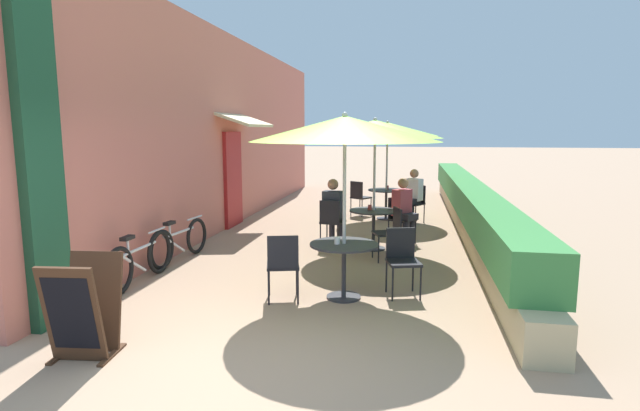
# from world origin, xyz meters

# --- Properties ---
(ground_plane) EXTENTS (120.00, 120.00, 0.00)m
(ground_plane) POSITION_xyz_m (0.00, 0.00, 0.00)
(ground_plane) COLOR #9E7F66
(cafe_facade_wall) EXTENTS (0.98, 14.37, 4.20)m
(cafe_facade_wall) POSITION_xyz_m (-2.54, 7.05, 2.09)
(cafe_facade_wall) COLOR #C66B5B
(cafe_facade_wall) RESTS_ON ground_plane
(planter_hedge) EXTENTS (0.60, 13.37, 1.01)m
(planter_hedge) POSITION_xyz_m (2.75, 7.09, 0.54)
(planter_hedge) COLOR tan
(planter_hedge) RESTS_ON ground_plane
(patio_table_near) EXTENTS (0.87, 0.87, 0.72)m
(patio_table_near) POSITION_xyz_m (0.69, 2.05, 0.55)
(patio_table_near) COLOR #28282D
(patio_table_near) RESTS_ON ground_plane
(patio_umbrella_near) EXTENTS (2.36, 2.36, 2.36)m
(patio_umbrella_near) POSITION_xyz_m (0.69, 2.05, 2.15)
(patio_umbrella_near) COLOR #B7B7BC
(patio_umbrella_near) RESTS_ON ground_plane
(cafe_chair_near_left) EXTENTS (0.49, 0.49, 0.87)m
(cafe_chair_near_left) POSITION_xyz_m (-0.04, 1.77, 0.52)
(cafe_chair_near_left) COLOR black
(cafe_chair_near_left) RESTS_ON ground_plane
(cafe_chair_near_right) EXTENTS (0.49, 0.49, 0.87)m
(cafe_chair_near_right) POSITION_xyz_m (1.42, 2.32, 0.52)
(cafe_chair_near_right) COLOR black
(cafe_chair_near_right) RESTS_ON ground_plane
(coffee_cup_near) EXTENTS (0.07, 0.07, 0.09)m
(coffee_cup_near) POSITION_xyz_m (0.60, 2.01, 0.76)
(coffee_cup_near) COLOR white
(coffee_cup_near) RESTS_ON patio_table_near
(patio_table_mid) EXTENTS (0.87, 0.87, 0.72)m
(patio_table_mid) POSITION_xyz_m (0.87, 4.77, 0.55)
(patio_table_mid) COLOR #28282D
(patio_table_mid) RESTS_ON ground_plane
(patio_umbrella_mid) EXTENTS (2.36, 2.36, 2.36)m
(patio_umbrella_mid) POSITION_xyz_m (0.87, 4.77, 2.15)
(patio_umbrella_mid) COLOR #B7B7BC
(patio_umbrella_mid) RESTS_ON ground_plane
(cafe_chair_mid_left) EXTENTS (0.46, 0.46, 0.87)m
(cafe_chair_mid_left) POSITION_xyz_m (0.09, 4.84, 0.52)
(cafe_chair_mid_left) COLOR black
(cafe_chair_mid_left) RESTS_ON ground_plane
(seated_patron_mid_left) EXTENTS (0.39, 0.45, 1.25)m
(seated_patron_mid_left) POSITION_xyz_m (0.11, 4.95, 0.69)
(seated_patron_mid_left) COLOR #23232D
(seated_patron_mid_left) RESTS_ON ground_plane
(cafe_chair_mid_right) EXTENTS (0.51, 0.51, 0.87)m
(cafe_chair_mid_right) POSITION_xyz_m (1.20, 4.07, 0.52)
(cafe_chair_mid_right) COLOR black
(cafe_chair_mid_right) RESTS_ON ground_plane
(cafe_chair_mid_back) EXTENTS (0.56, 0.56, 0.87)m
(cafe_chair_mid_back) POSITION_xyz_m (1.31, 5.42, 0.52)
(cafe_chair_mid_back) COLOR black
(cafe_chair_mid_back) RESTS_ON ground_plane
(seated_patron_mid_back) EXTENTS (0.51, 0.50, 1.25)m
(seated_patron_mid_back) POSITION_xyz_m (1.40, 5.34, 0.69)
(seated_patron_mid_back) COLOR #23232D
(seated_patron_mid_back) RESTS_ON ground_plane
(coffee_cup_mid) EXTENTS (0.07, 0.07, 0.09)m
(coffee_cup_mid) POSITION_xyz_m (0.79, 4.80, 0.76)
(coffee_cup_mid) COLOR #B73D3D
(coffee_cup_mid) RESTS_ON patio_table_mid
(patio_table_far) EXTENTS (0.87, 0.87, 0.72)m
(patio_table_far) POSITION_xyz_m (0.94, 7.92, 0.55)
(patio_table_far) COLOR #28282D
(patio_table_far) RESTS_ON ground_plane
(patio_umbrella_far) EXTENTS (2.36, 2.36, 2.36)m
(patio_umbrella_far) POSITION_xyz_m (0.94, 7.92, 2.15)
(patio_umbrella_far) COLOR #B7B7BC
(patio_umbrella_far) RESTS_ON ground_plane
(cafe_chair_far_left) EXTENTS (0.55, 0.55, 0.87)m
(cafe_chair_far_left) POSITION_xyz_m (1.63, 7.56, 0.52)
(cafe_chair_far_left) COLOR black
(cafe_chair_far_left) RESTS_ON ground_plane
(seated_patron_far_left) EXTENTS (0.49, 0.51, 1.25)m
(seated_patron_far_left) POSITION_xyz_m (1.57, 7.47, 0.69)
(seated_patron_far_left) COLOR #23232D
(seated_patron_far_left) RESTS_ON ground_plane
(cafe_chair_far_right) EXTENTS (0.55, 0.55, 0.87)m
(cafe_chair_far_right) POSITION_xyz_m (0.25, 8.29, 0.52)
(cafe_chair_far_right) COLOR black
(cafe_chair_far_right) RESTS_ON ground_plane
(coffee_cup_far) EXTENTS (0.07, 0.07, 0.09)m
(coffee_cup_far) POSITION_xyz_m (0.96, 8.02, 0.76)
(coffee_cup_far) COLOR #B73D3D
(coffee_cup_far) RESTS_ON patio_table_far
(bicycle_leaning) EXTENTS (0.10, 1.70, 0.74)m
(bicycle_leaning) POSITION_xyz_m (-2.20, 2.15, 0.34)
(bicycle_leaning) COLOR black
(bicycle_leaning) RESTS_ON ground_plane
(bicycle_second) EXTENTS (0.23, 1.67, 0.71)m
(bicycle_second) POSITION_xyz_m (-2.20, 3.38, 0.33)
(bicycle_second) COLOR black
(bicycle_second) RESTS_ON ground_plane
(menu_board) EXTENTS (0.60, 0.68, 0.96)m
(menu_board) POSITION_xyz_m (-1.52, -0.03, 0.47)
(menu_board) COLOR #422819
(menu_board) RESTS_ON ground_plane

